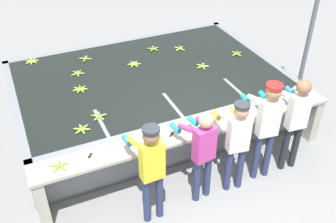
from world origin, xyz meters
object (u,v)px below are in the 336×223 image
at_px(banana_bunch_floating_1, 80,89).
at_px(support_post_right, 312,25).
at_px(banana_bunch_floating_2, 99,116).
at_px(worker_3, 267,122).
at_px(banana_bunch_floating_0, 134,64).
at_px(banana_bunch_ledge_0, 59,166).
at_px(knife_1, 173,132).
at_px(banana_bunch_ledge_1, 150,137).
at_px(banana_bunch_floating_6, 180,49).
at_px(banana_bunch_floating_10, 78,73).
at_px(worker_0, 151,165).
at_px(banana_bunch_floating_7, 202,66).
at_px(banana_bunch_floating_8, 237,54).
at_px(worker_1, 202,149).
at_px(worker_4, 296,116).
at_px(worker_2, 237,138).
at_px(banana_bunch_floating_4, 85,59).
at_px(banana_bunch_floating_5, 153,49).
at_px(banana_bunch_floating_3, 82,129).
at_px(banana_bunch_floating_9, 32,61).
at_px(knife_0, 92,152).

xyz_separation_m(banana_bunch_floating_1, support_post_right, (4.52, -0.66, 0.69)).
bearing_deg(banana_bunch_floating_2, worker_3, -32.48).
xyz_separation_m(banana_bunch_floating_0, banana_bunch_ledge_0, (-1.96, -2.35, 0.00)).
bearing_deg(knife_1, banana_bunch_ledge_1, 177.05).
xyz_separation_m(banana_bunch_floating_6, banana_bunch_floating_10, (-2.24, -0.17, -0.00)).
xyz_separation_m(banana_bunch_floating_2, banana_bunch_ledge_1, (0.56, -0.85, 0.00)).
xyz_separation_m(worker_0, support_post_right, (4.15, 1.81, 0.59)).
height_order(banana_bunch_floating_7, banana_bunch_floating_8, same).
bearing_deg(worker_3, worker_1, -179.29).
xyz_separation_m(worker_4, banana_bunch_floating_1, (-2.86, 2.38, -0.11)).
relative_size(worker_3, banana_bunch_ledge_0, 6.42).
relative_size(worker_2, banana_bunch_floating_4, 6.18).
relative_size(banana_bunch_floating_6, banana_bunch_floating_10, 0.95).
relative_size(banana_bunch_floating_5, banana_bunch_ledge_1, 1.07).
bearing_deg(banana_bunch_ledge_0, banana_bunch_floating_8, 25.08).
xyz_separation_m(worker_0, banana_bunch_floating_2, (-0.30, 1.52, -0.09)).
bearing_deg(banana_bunch_ledge_0, banana_bunch_floating_7, 28.58).
relative_size(banana_bunch_floating_3, banana_bunch_ledge_0, 1.03).
relative_size(banana_bunch_floating_7, banana_bunch_floating_10, 1.00).
relative_size(banana_bunch_floating_8, banana_bunch_floating_10, 1.02).
xyz_separation_m(banana_bunch_floating_3, support_post_right, (4.78, 0.51, 0.69)).
distance_m(banana_bunch_floating_1, knife_1, 2.08).
relative_size(worker_0, banana_bunch_floating_2, 5.98).
height_order(banana_bunch_floating_3, banana_bunch_floating_5, same).
bearing_deg(banana_bunch_ledge_1, banana_bunch_floating_6, 56.18).
bearing_deg(banana_bunch_floating_5, banana_bunch_ledge_1, -113.27).
height_order(banana_bunch_floating_4, banana_bunch_floating_9, same).
distance_m(worker_0, knife_0, 0.94).
bearing_deg(banana_bunch_floating_10, banana_bunch_ledge_1, -77.35).
bearing_deg(worker_4, banana_bunch_ledge_0, 171.88).
xyz_separation_m(worker_3, banana_bunch_floating_10, (-2.22, 2.96, -0.17)).
xyz_separation_m(banana_bunch_floating_0, knife_1, (-0.21, -2.31, -0.01)).
bearing_deg(banana_bunch_floating_5, banana_bunch_floating_6, -23.41).
relative_size(worker_0, banana_bunch_floating_3, 5.89).
height_order(worker_0, banana_bunch_ledge_0, worker_0).
relative_size(banana_bunch_ledge_1, knife_0, 0.91).
relative_size(knife_0, knife_1, 0.98).
xyz_separation_m(banana_bunch_floating_9, banana_bunch_ledge_0, (-0.12, -3.31, 0.00)).
bearing_deg(banana_bunch_floating_3, banana_bunch_ledge_1, -35.04).
bearing_deg(banana_bunch_floating_2, banana_bunch_floating_0, 51.68).
bearing_deg(banana_bunch_floating_9, knife_0, -83.38).
xyz_separation_m(banana_bunch_floating_2, banana_bunch_floating_10, (0.02, 1.53, 0.00)).
distance_m(banana_bunch_floating_7, knife_0, 3.12).
relative_size(banana_bunch_floating_8, banana_bunch_ledge_0, 1.03).
bearing_deg(worker_4, banana_bunch_floating_7, 101.40).
height_order(banana_bunch_ledge_1, knife_0, banana_bunch_ledge_1).
bearing_deg(worker_3, worker_4, -0.63).
bearing_deg(banana_bunch_floating_3, banana_bunch_floating_6, 36.50).
bearing_deg(banana_bunch_floating_4, banana_bunch_floating_8, -20.22).
height_order(banana_bunch_floating_2, banana_bunch_ledge_1, banana_bunch_ledge_1).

